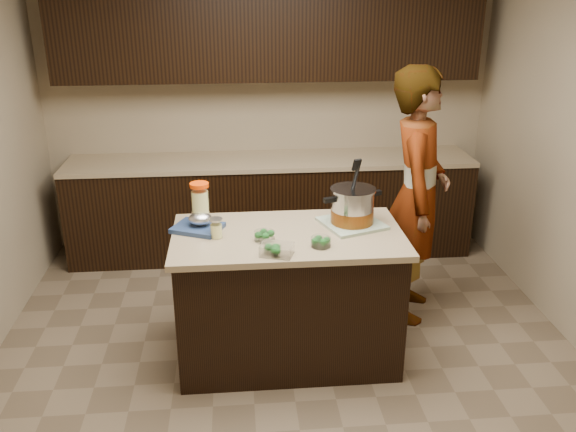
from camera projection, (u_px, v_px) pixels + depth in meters
The scene contains 13 objects.
ground_plane at pixel (288, 354), 4.17m from camera, with size 4.00×4.00×0.00m, color brown.
room_shell at pixel (288, 105), 3.54m from camera, with size 4.04×4.04×2.72m.
back_cabinets at pixel (270, 153), 5.43m from camera, with size 3.60×0.63×2.33m.
island at pixel (288, 296), 4.00m from camera, with size 1.46×0.81×0.90m.
dish_towel at pixel (352, 223), 3.97m from camera, with size 0.36×0.36×0.02m, color #547D56.
stock_pot at pixel (352, 208), 3.93m from camera, with size 0.40×0.37×0.42m.
lemonade_pitcher at pixel (200, 207), 3.89m from camera, with size 0.16×0.16×0.29m.
mason_jar at pixel (216, 229), 3.76m from camera, with size 0.10×0.10×0.13m.
broccoli_tub_left at pixel (265, 236), 3.73m from camera, with size 0.15×0.15×0.06m.
broccoli_tub_right at pixel (321, 242), 3.65m from camera, with size 0.13×0.13×0.06m.
broccoli_tub_rect at pixel (277, 250), 3.54m from camera, with size 0.22×0.19×0.07m.
blue_tray at pixel (199, 224), 3.88m from camera, with size 0.36×0.33×0.11m.
person at pixel (417, 196), 4.39m from camera, with size 0.68×0.45×1.87m, color gray.
Camera 1 is at (-0.32, -3.51, 2.42)m, focal length 38.00 mm.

